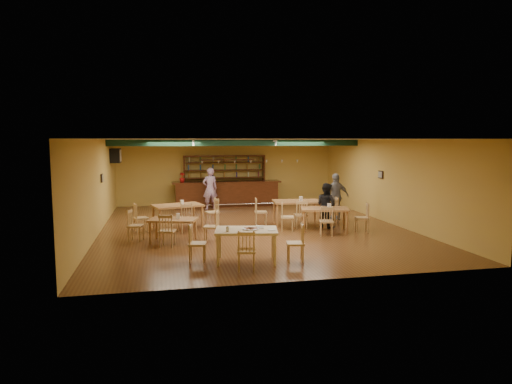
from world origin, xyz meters
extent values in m
plane|color=#563118|center=(0.00, 0.00, 0.00)|extent=(12.00, 12.00, 0.00)
cube|color=black|center=(0.00, 2.80, 2.87)|extent=(10.00, 0.30, 0.25)
cube|color=silver|center=(-1.80, 3.40, 2.94)|extent=(0.05, 2.50, 0.05)
cube|color=silver|center=(1.40, 3.40, 2.94)|extent=(0.05, 2.50, 0.05)
cube|color=silver|center=(-4.80, 4.20, 2.35)|extent=(0.34, 0.70, 0.48)
cube|color=black|center=(-4.97, 1.00, 1.70)|extent=(0.04, 0.34, 0.28)
cube|color=black|center=(4.97, 0.50, 1.70)|extent=(0.04, 0.34, 0.28)
cube|color=#35170A|center=(-0.14, 5.15, 0.56)|extent=(4.86, 0.85, 1.13)
cube|color=#35170A|center=(-0.14, 5.78, 1.14)|extent=(3.76, 0.40, 2.28)
imported|color=#AD1010|center=(-2.12, 5.15, 1.34)|extent=(0.30, 0.30, 0.42)
cube|color=olive|center=(-2.49, 0.41, 0.40)|extent=(1.82, 1.38, 0.81)
cube|color=olive|center=(1.68, 0.33, 0.42)|extent=(1.77, 1.18, 0.84)
cube|color=olive|center=(-2.70, -1.61, 0.34)|extent=(1.53, 1.15, 0.68)
cube|color=olive|center=(2.20, -1.07, 0.38)|extent=(1.72, 1.30, 0.77)
cube|color=#CBB188|center=(-1.01, -4.24, 0.40)|extent=(1.66, 1.23, 0.81)
cylinder|color=silver|center=(-0.90, -4.24, 0.81)|extent=(0.56, 0.56, 0.01)
cylinder|color=#EAE5C6|center=(-1.49, -4.41, 0.86)|extent=(0.09, 0.09, 0.11)
cube|color=white|center=(-0.63, -4.03, 0.82)|extent=(0.24, 0.21, 0.03)
cube|color=silver|center=(-0.74, -4.19, 0.82)|extent=(0.32, 0.24, 0.00)
cylinder|color=white|center=(-0.42, -4.46, 0.81)|extent=(0.26, 0.26, 0.01)
imported|color=purple|center=(-0.98, 4.33, 0.90)|extent=(0.73, 0.55, 1.80)
imported|color=black|center=(2.48, -0.47, 0.76)|extent=(0.86, 0.93, 1.53)
imported|color=gray|center=(3.40, 0.93, 0.87)|extent=(1.04, 0.48, 1.74)
camera|label=1|loc=(-3.01, -14.90, 2.97)|focal=31.72mm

